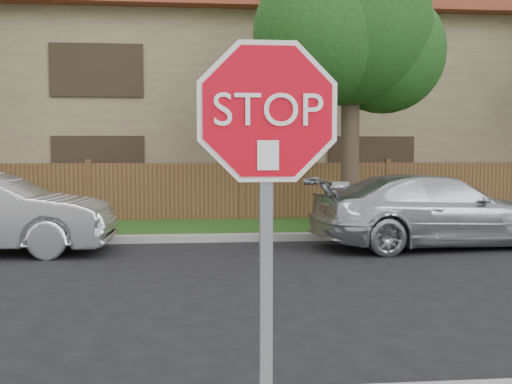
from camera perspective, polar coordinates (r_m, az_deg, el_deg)
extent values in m
cube|color=gray|center=(12.87, -0.27, -4.34)|extent=(70.00, 0.30, 0.15)
cube|color=#1E4714|center=(14.50, -0.88, -3.45)|extent=(70.00, 3.00, 0.12)
cube|color=#4E311B|center=(16.01, -1.35, -0.07)|extent=(70.00, 0.12, 1.60)
cube|color=#856E52|center=(21.58, -2.47, 6.84)|extent=(34.00, 8.00, 6.00)
cube|color=brown|center=(21.98, -2.50, 15.33)|extent=(35.20, 9.20, 0.50)
cube|color=brown|center=(22.10, -2.50, 16.86)|extent=(33.00, 5.50, 0.70)
cylinder|color=#382B21|center=(14.69, 8.94, 4.03)|extent=(0.44, 0.44, 3.92)
sphere|color=#1D4013|center=(14.98, 9.07, 15.35)|extent=(3.80, 3.80, 3.80)
sphere|color=#1D4013|center=(15.41, 12.08, 12.88)|extent=(3.00, 3.00, 3.00)
sphere|color=#1D4013|center=(14.37, 6.28, 14.73)|extent=(3.20, 3.20, 3.20)
cube|color=gray|center=(3.19, 0.95, -8.79)|extent=(0.06, 0.06, 2.30)
cylinder|color=white|center=(3.05, 1.11, 7.66)|extent=(1.01, 0.02, 1.01)
cylinder|color=red|center=(3.04, 1.13, 7.68)|extent=(0.93, 0.02, 0.93)
cube|color=white|center=(3.02, 1.16, 3.52)|extent=(0.11, 0.00, 0.15)
imported|color=#B8BAC0|center=(12.58, 16.62, -1.71)|extent=(5.23, 2.64, 1.45)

